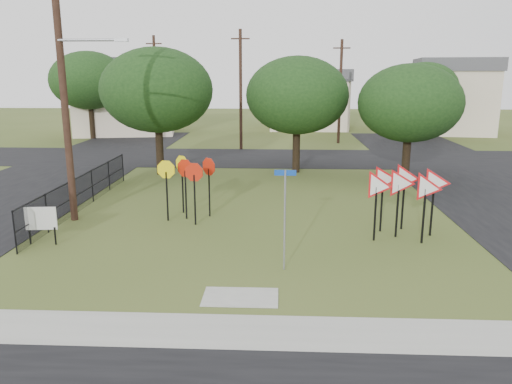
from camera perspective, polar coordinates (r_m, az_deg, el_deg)
ground at (r=15.73m, az=-1.10°, el=-8.23°), size 140.00×140.00×0.00m
sidewalk at (r=11.93m, az=-2.48°, el=-15.63°), size 30.00×1.60×0.02m
planting_strip at (r=10.91m, az=-3.07°, el=-18.69°), size 30.00×0.80×0.02m
street_left at (r=28.40m, az=-24.58°, el=0.42°), size 8.00×50.00×0.02m
street_right at (r=27.56m, az=26.18°, el=-0.11°), size 8.00×50.00×0.02m
street_far at (r=35.08m, az=1.05°, el=3.92°), size 60.00×8.00×0.02m
curb_pad at (r=13.53m, az=-1.78°, el=-11.93°), size 2.00×1.20×0.02m
street_name_sign at (r=14.77m, az=3.30°, el=-2.49°), size 0.64×0.06×3.07m
stop_sign_cluster at (r=20.23m, az=-7.85°, el=2.00°), size 2.28×2.04×2.48m
yield_sign_cluster at (r=18.59m, az=16.52°, el=0.68°), size 3.19×2.23×2.56m
info_board at (r=18.70m, az=-23.37°, el=-2.91°), size 1.07×0.14×1.34m
utility_pole_main at (r=20.79m, az=-21.00°, el=10.93°), size 3.55×0.33×10.00m
far_pole_a at (r=38.72m, az=-1.76°, el=11.64°), size 1.40×0.24×9.00m
far_pole_b at (r=42.91m, az=9.59°, el=11.30°), size 1.40×0.24×8.50m
far_pole_c at (r=45.94m, az=-11.38°, el=11.67°), size 1.40×0.24×9.00m
fence_run at (r=23.09m, az=-19.21°, el=0.11°), size 0.05×11.55×1.50m
house_left at (r=50.89m, az=-14.69°, el=10.58°), size 10.58×8.88×7.20m
house_mid at (r=54.73m, az=5.95°, el=10.58°), size 8.40×8.40×6.20m
house_right at (r=53.41m, az=21.63°, el=10.20°), size 8.30×8.30×7.20m
tree_near_left at (r=29.44m, az=-11.25°, el=11.33°), size 6.40×6.40×7.27m
tree_near_mid at (r=29.63m, az=4.74°, el=10.94°), size 6.00×6.00×6.80m
tree_near_right at (r=28.51m, az=17.19°, el=9.67°), size 5.60×5.60×6.33m
tree_far_left at (r=47.72m, az=-18.58°, el=11.99°), size 6.80×6.80×7.73m
tree_far_right at (r=48.39m, az=18.67°, el=11.25°), size 6.00×6.00×6.80m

